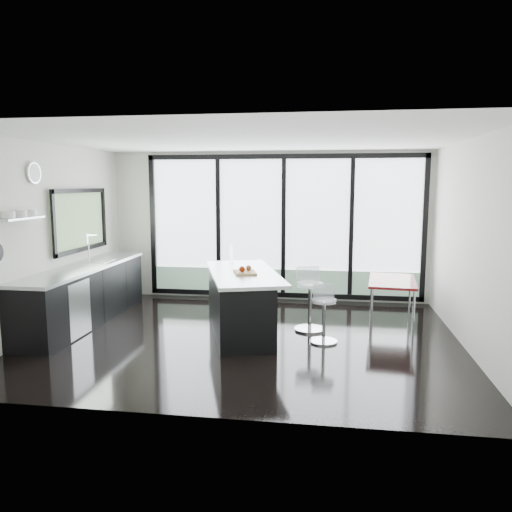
% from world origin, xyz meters
% --- Properties ---
extents(floor, '(6.00, 5.00, 0.00)m').
position_xyz_m(floor, '(0.00, 0.00, 0.00)').
color(floor, black).
rests_on(floor, ground).
extents(ceiling, '(6.00, 5.00, 0.00)m').
position_xyz_m(ceiling, '(0.00, 0.00, 2.80)').
color(ceiling, white).
rests_on(ceiling, wall_back).
extents(wall_back, '(6.00, 0.09, 2.80)m').
position_xyz_m(wall_back, '(0.27, 2.47, 1.27)').
color(wall_back, beige).
rests_on(wall_back, ground).
extents(wall_front, '(6.00, 0.00, 2.80)m').
position_xyz_m(wall_front, '(0.00, -2.50, 1.40)').
color(wall_front, beige).
rests_on(wall_front, ground).
extents(wall_left, '(0.26, 5.00, 2.80)m').
position_xyz_m(wall_left, '(-2.97, 0.27, 1.56)').
color(wall_left, beige).
rests_on(wall_left, ground).
extents(wall_right, '(0.00, 5.00, 2.80)m').
position_xyz_m(wall_right, '(3.00, 0.00, 1.40)').
color(wall_right, beige).
rests_on(wall_right, ground).
extents(counter_cabinets, '(0.69, 3.24, 1.36)m').
position_xyz_m(counter_cabinets, '(-2.67, 0.40, 0.46)').
color(counter_cabinets, black).
rests_on(counter_cabinets, floor).
extents(island, '(1.57, 2.42, 1.19)m').
position_xyz_m(island, '(-0.16, 0.28, 0.46)').
color(island, black).
rests_on(island, floor).
extents(bar_stool_near, '(0.42, 0.42, 0.62)m').
position_xyz_m(bar_stool_near, '(1.11, -0.05, 0.31)').
color(bar_stool_near, silver).
rests_on(bar_stool_near, floor).
extents(bar_stool_far, '(0.58, 0.58, 0.74)m').
position_xyz_m(bar_stool_far, '(0.89, 0.51, 0.37)').
color(bar_stool_far, silver).
rests_on(bar_stool_far, floor).
extents(red_table, '(0.84, 1.32, 0.67)m').
position_xyz_m(red_table, '(2.17, 1.24, 0.34)').
color(red_table, maroon).
rests_on(red_table, floor).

